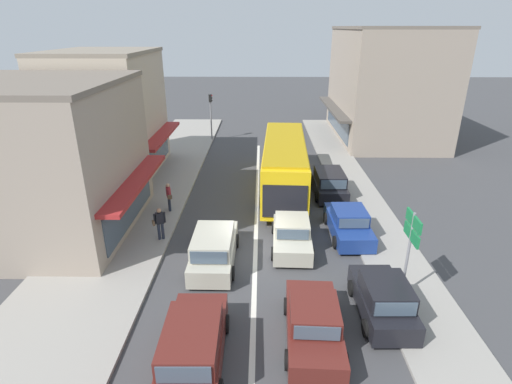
{
  "coord_description": "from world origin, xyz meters",
  "views": [
    {
      "loc": [
        0.26,
        -15.97,
        9.69
      ],
      "look_at": [
        -0.04,
        4.46,
        1.2
      ],
      "focal_mm": 28.0,
      "sensor_mm": 36.0,
      "label": 1
    }
  ],
  "objects": [
    {
      "name": "wagon_behind_bus_mid",
      "position": [
        -1.8,
        -0.89,
        0.75
      ],
      "size": [
        1.97,
        4.51,
        1.58
      ],
      "color": "#B7B29E",
      "rests_on": "ground"
    },
    {
      "name": "sedan_queue_gap_filler",
      "position": [
        2.0,
        -5.51,
        0.66
      ],
      "size": [
        2.03,
        4.27,
        1.47
      ],
      "color": "#561E19",
      "rests_on": "ground"
    },
    {
      "name": "sedan_behind_bus_near",
      "position": [
        1.7,
        0.63,
        0.66
      ],
      "size": [
        2.01,
        4.26,
        1.47
      ],
      "color": "#B7B29E",
      "rests_on": "ground"
    },
    {
      "name": "parked_sedan_kerb_second",
      "position": [
        4.59,
        1.75,
        0.66
      ],
      "size": [
        1.98,
        4.24,
        1.47
      ],
      "color": "navy",
      "rests_on": "ground"
    },
    {
      "name": "sidewalk_left",
      "position": [
        -6.8,
        6.0,
        0.07
      ],
      "size": [
        5.2,
        44.0,
        0.14
      ],
      "primitive_type": "cube",
      "color": "gray",
      "rests_on": "ground"
    },
    {
      "name": "parked_hatchback_kerb_front",
      "position": [
        4.62,
        -4.25,
        0.71
      ],
      "size": [
        1.87,
        3.73,
        1.54
      ],
      "color": "black",
      "rests_on": "ground"
    },
    {
      "name": "ground_plane",
      "position": [
        0.0,
        0.0,
        0.0
      ],
      "size": [
        140.0,
        140.0,
        0.0
      ],
      "primitive_type": "plane",
      "color": "#3F3F42"
    },
    {
      "name": "directional_road_sign",
      "position": [
        5.7,
        -3.18,
        2.7
      ],
      "size": [
        0.1,
        1.4,
        3.6
      ],
      "color": "gray",
      "rests_on": "ground"
    },
    {
      "name": "kerb_right",
      "position": [
        6.2,
        6.0,
        0.06
      ],
      "size": [
        2.8,
        44.0,
        0.12
      ],
      "primitive_type": "cube",
      "color": "gray",
      "rests_on": "ground"
    },
    {
      "name": "wagon_adjacent_lane_trail",
      "position": [
        -1.78,
        -6.62,
        0.75
      ],
      "size": [
        1.98,
        4.52,
        1.58
      ],
      "color": "#561E19",
      "rests_on": "ground"
    },
    {
      "name": "lane_centre_line",
      "position": [
        0.0,
        4.0,
        0.0
      ],
      "size": [
        0.2,
        28.0,
        0.01
      ],
      "primitive_type": "cube",
      "color": "silver",
      "rests_on": "ground"
    },
    {
      "name": "city_bus",
      "position": [
        1.69,
        7.77,
        1.88
      ],
      "size": [
        3.1,
        10.96,
        3.23
      ],
      "color": "yellow",
      "rests_on": "ground"
    },
    {
      "name": "pedestrian_with_handbag_near",
      "position": [
        -4.86,
        4.24,
        1.07
      ],
      "size": [
        0.42,
        0.64,
        1.63
      ],
      "color": "#232838",
      "rests_on": "sidewalk_left"
    },
    {
      "name": "pedestrian_browsing_midblock",
      "position": [
        -4.6,
        0.99,
        1.07
      ],
      "size": [
        0.63,
        0.46,
        1.63
      ],
      "color": "#232838",
      "rests_on": "sidewalk_left"
    },
    {
      "name": "parked_wagon_kerb_third",
      "position": [
        4.42,
        7.09,
        0.75
      ],
      "size": [
        1.98,
        4.52,
        1.58
      ],
      "color": "black",
      "rests_on": "ground"
    },
    {
      "name": "shopfront_mid_block",
      "position": [
        -10.18,
        11.02,
        4.15
      ],
      "size": [
        7.12,
        8.34,
        8.31
      ],
      "color": "#B2A38E",
      "rests_on": "ground"
    },
    {
      "name": "traffic_light_downstreet",
      "position": [
        -4.29,
        19.61,
        2.85
      ],
      "size": [
        0.33,
        0.24,
        4.2
      ],
      "color": "gray",
      "rests_on": "ground"
    },
    {
      "name": "shopfront_corner_near",
      "position": [
        -10.18,
        2.12,
        3.75
      ],
      "size": [
        8.79,
        8.68,
        7.51
      ],
      "color": "gray",
      "rests_on": "ground"
    },
    {
      "name": "building_right_far",
      "position": [
        11.48,
        21.21,
        4.86
      ],
      "size": [
        9.31,
        13.09,
        9.73
      ],
      "color": "gray",
      "rests_on": "ground"
    }
  ]
}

